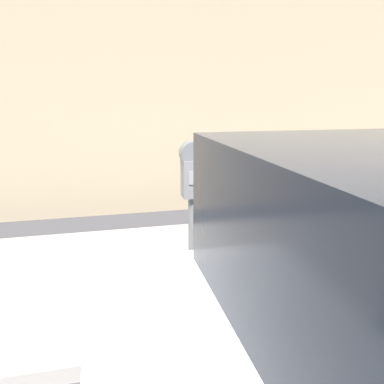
# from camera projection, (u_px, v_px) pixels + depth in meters

# --- Properties ---
(sidewalk) EXTENTS (24.00, 2.80, 0.14)m
(sidewalk) POSITION_uv_depth(u_px,v_px,m) (156.00, 275.00, 4.15)
(sidewalk) COLOR #BCB7AD
(sidewalk) RESTS_ON ground_plane
(building_facade) EXTENTS (24.00, 0.30, 6.24)m
(building_facade) POSITION_uv_depth(u_px,v_px,m) (127.00, 24.00, 5.97)
(building_facade) COLOR tan
(building_facade) RESTS_ON ground_plane
(parking_meter) EXTENTS (0.19, 0.15, 1.51)m
(parking_meter) POSITION_uv_depth(u_px,v_px,m) (192.00, 194.00, 3.02)
(parking_meter) COLOR slate
(parking_meter) RESTS_ON sidewalk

